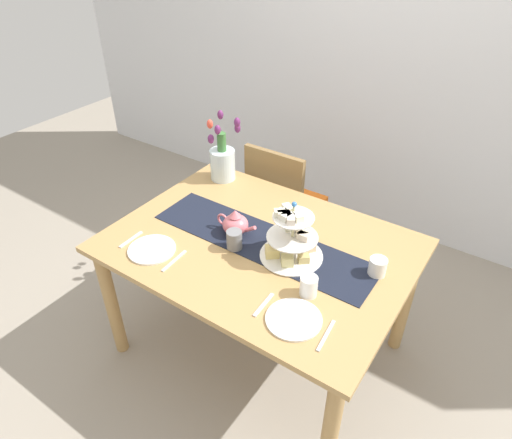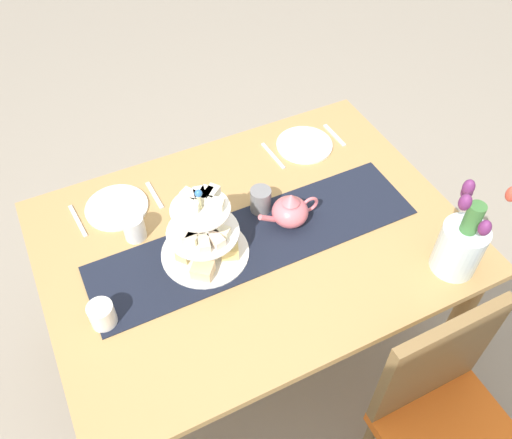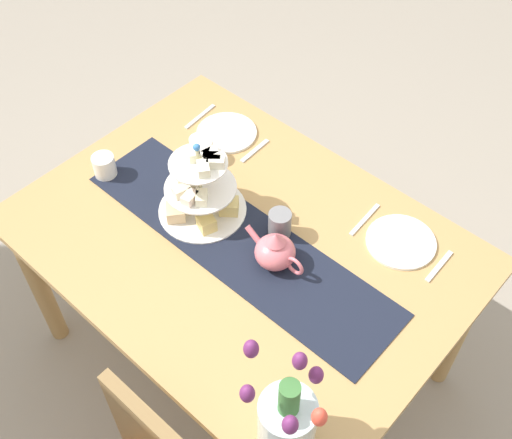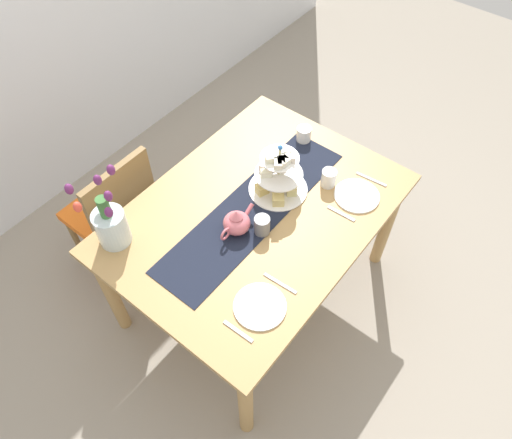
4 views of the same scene
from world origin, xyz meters
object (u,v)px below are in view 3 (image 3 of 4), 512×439
(tulip_vase, at_px, (287,419))
(knife_right, at_px, (200,116))
(dinner_plate_left, at_px, (401,242))
(cream_jug, at_px, (104,166))
(dinner_plate_right, at_px, (227,133))
(teapot, at_px, (275,251))
(knife_left, at_px, (365,219))
(mug_white_text, at_px, (200,149))
(mug_grey, at_px, (280,224))
(tiered_cake_stand, at_px, (201,192))
(fork_left, at_px, (439,266))
(dining_table, at_px, (242,258))
(fork_right, at_px, (255,151))

(tulip_vase, distance_m, knife_right, 1.32)
(knife_right, bearing_deg, dinner_plate_left, 180.00)
(cream_jug, height_order, dinner_plate_right, cream_jug)
(teapot, bearing_deg, knife_left, -107.63)
(knife_left, height_order, mug_white_text, mug_white_text)
(teapot, height_order, mug_grey, teapot)
(tulip_vase, relative_size, mug_grey, 4.26)
(dinner_plate_left, relative_size, knife_left, 1.35)
(knife_left, bearing_deg, cream_jug, 28.76)
(teapot, distance_m, mug_grey, 0.12)
(tiered_cake_stand, height_order, fork_left, tiered_cake_stand)
(cream_jug, bearing_deg, teapot, -171.19)
(knife_left, bearing_deg, mug_grey, 53.81)
(dining_table, bearing_deg, fork_left, -148.14)
(fork_right, height_order, mug_white_text, mug_white_text)
(dining_table, relative_size, dinner_plate_right, 6.32)
(cream_jug, relative_size, knife_left, 0.50)
(tiered_cake_stand, height_order, mug_white_text, tiered_cake_stand)
(dinner_plate_left, bearing_deg, knife_right, 0.00)
(dinner_plate_right, xyz_separation_m, mug_grey, (-0.47, 0.24, 0.05))
(tiered_cake_stand, height_order, teapot, tiered_cake_stand)
(dinner_plate_right, height_order, mug_white_text, mug_white_text)
(dinner_plate_left, distance_m, fork_right, 0.65)
(tiered_cake_stand, relative_size, fork_left, 2.03)
(tulip_vase, xyz_separation_m, fork_left, (-0.00, -0.75, -0.12))
(dinner_plate_left, height_order, knife_left, dinner_plate_left)
(fork_left, distance_m, knife_left, 0.29)
(teapot, distance_m, dinner_plate_right, 0.64)
(cream_jug, xyz_separation_m, fork_left, (-1.11, -0.45, -0.04))
(tulip_vase, relative_size, fork_right, 2.70)
(dinner_plate_right, height_order, fork_right, dinner_plate_right)
(cream_jug, bearing_deg, knife_left, -151.24)
(dining_table, relative_size, mug_grey, 15.30)
(dinner_plate_left, xyz_separation_m, mug_grey, (0.32, 0.24, 0.05))
(knife_left, xyz_separation_m, fork_right, (0.50, 0.00, 0.00))
(dinner_plate_left, height_order, mug_grey, mug_grey)
(dinner_plate_right, bearing_deg, cream_jug, 69.25)
(dinner_plate_right, bearing_deg, knife_left, 180.00)
(tulip_vase, xyz_separation_m, fork_right, (0.79, -0.75, -0.12))
(fork_right, bearing_deg, dining_table, 126.19)
(tiered_cake_stand, xyz_separation_m, cream_jug, (0.39, 0.11, -0.06))
(dining_table, xyz_separation_m, mug_white_text, (0.37, -0.18, 0.15))
(dinner_plate_right, bearing_deg, tulip_vase, 141.22)
(dining_table, xyz_separation_m, fork_left, (-0.54, -0.34, 0.11))
(knife_left, height_order, fork_right, same)
(fork_right, distance_m, mug_grey, 0.41)
(teapot, bearing_deg, tiered_cake_stand, 0.58)
(cream_jug, xyz_separation_m, knife_right, (-0.02, -0.45, -0.04))
(dining_table, height_order, tulip_vase, tulip_vase)
(tulip_vase, xyz_separation_m, knife_left, (0.29, -0.75, -0.12))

